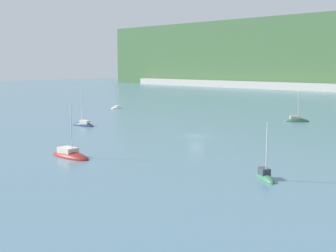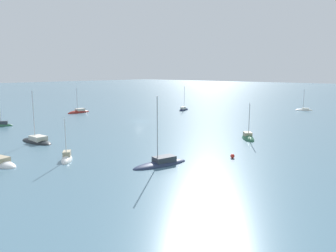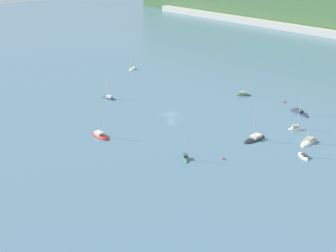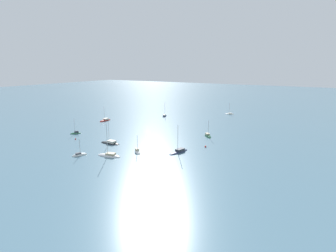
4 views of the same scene
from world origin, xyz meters
TOP-DOWN VIEW (x-y plane):
  - ground_plane at (0.00, 0.00)m, footprint 600.00×600.00m
  - sailboat_0 at (29.52, 4.01)m, footprint 3.30×8.43m
  - sailboat_1 at (25.53, 30.66)m, footprint 8.74×4.56m
  - sailboat_2 at (0.26, -26.41)m, footprint 7.53×2.67m
  - sailboat_3 at (-51.35, 23.80)m, footprint 3.76×5.67m
  - sailboat_4 at (26.21, -18.51)m, footprint 4.44×3.70m
  - sailboat_5 at (32.66, 18.83)m, footprint 4.06×4.60m
  - sailboat_7 at (-25.75, -5.86)m, footprint 5.88×2.62m
  - sailboat_8 at (1.99, 31.52)m, footprint 5.45×5.08m
  - mooring_buoy_1 at (15.95, 36.26)m, footprint 0.63×0.63m

SIDE VIEW (x-z plane):
  - ground_plane at x=0.00m, z-range 0.00..0.00m
  - sailboat_3 at x=-51.35m, z-range -3.62..3.80m
  - sailboat_2 at x=0.26m, z-range -4.07..4.30m
  - sailboat_8 at x=1.99m, z-range -3.69..3.93m
  - sailboat_7 at x=-25.75m, z-range -4.13..4.40m
  - sailboat_5 at x=32.66m, z-range -3.27..3.55m
  - sailboat_0 at x=29.52m, z-range -4.79..5.07m
  - sailboat_1 at x=25.53m, z-range -4.86..5.15m
  - sailboat_4 at x=26.21m, z-range -3.36..3.68m
  - mooring_buoy_1 at x=15.95m, z-range 0.00..0.63m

